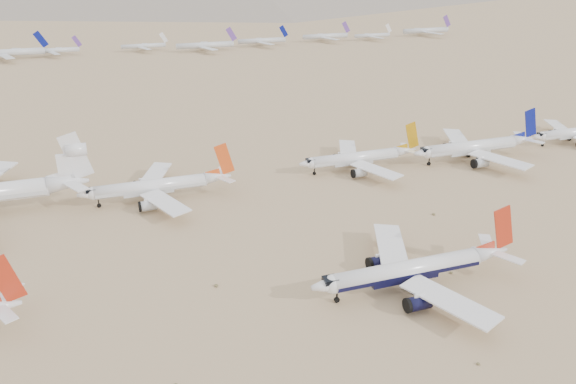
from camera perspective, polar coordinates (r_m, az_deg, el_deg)
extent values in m
plane|color=#967C57|center=(129.74, 7.55, -10.41)|extent=(7000.00, 7000.00, 0.00)
cylinder|color=white|center=(131.35, 12.00, -7.73)|extent=(36.55, 4.32, 4.32)
cube|color=black|center=(131.62, 11.98, -7.93)|extent=(35.81, 4.38, 0.97)
sphere|color=white|center=(123.91, 4.58, -9.31)|extent=(4.32, 4.32, 4.32)
cube|color=black|center=(123.04, 4.32, -8.90)|extent=(3.02, 2.81, 1.08)
cone|color=white|center=(143.10, 19.89, -5.79)|extent=(9.14, 4.32, 4.32)
cube|color=white|center=(124.26, 16.11, -10.60)|extent=(14.11, 22.24, 0.68)
cube|color=white|center=(141.16, 21.52, -6.22)|extent=(5.80, 7.58, 0.26)
cylinder|color=black|center=(125.52, 13.16, -10.94)|extent=(5.08, 3.11, 3.11)
cube|color=white|center=(142.49, 10.39, -5.28)|extent=(14.11, 22.24, 0.68)
cube|color=white|center=(146.70, 19.48, -4.73)|extent=(5.80, 7.58, 0.26)
cylinder|color=black|center=(138.43, 9.31, -7.05)|extent=(5.08, 3.11, 3.11)
cube|color=red|center=(141.79, 21.05, -3.37)|extent=(6.93, 0.35, 11.41)
cylinder|color=black|center=(126.68, 4.98, -10.85)|extent=(1.30, 0.54, 1.30)
cylinder|color=black|center=(132.05, 13.09, -9.74)|extent=(1.81, 1.08, 1.81)
cylinder|color=black|center=(136.33, 11.78, -8.45)|extent=(1.81, 1.08, 1.81)
cube|color=white|center=(126.39, -26.81, -11.00)|extent=(5.61, 7.33, 0.25)
cube|color=white|center=(133.22, -26.45, -9.08)|extent=(5.61, 7.33, 0.25)
cube|color=red|center=(126.88, -26.76, -7.86)|extent=(6.69, 0.34, 11.03)
cylinder|color=white|center=(216.26, 18.10, 4.38)|extent=(36.70, 4.45, 4.45)
cube|color=silver|center=(216.44, 18.08, 4.24)|extent=(35.97, 4.52, 1.00)
sphere|color=white|center=(206.08, 13.97, 3.93)|extent=(4.45, 4.45, 4.45)
cube|color=black|center=(205.33, 13.85, 4.24)|extent=(3.11, 2.89, 1.11)
cone|color=white|center=(230.15, 22.69, 4.93)|extent=(9.18, 4.45, 4.45)
cube|color=white|center=(208.74, 20.76, 3.10)|extent=(14.17, 22.34, 0.69)
cube|color=white|center=(228.20, 23.73, 4.75)|extent=(5.83, 7.62, 0.27)
cylinder|color=silver|center=(209.23, 18.99, 2.81)|extent=(5.10, 3.20, 3.20)
cube|color=white|center=(227.95, 16.77, 5.31)|extent=(14.17, 22.34, 0.69)
cube|color=white|center=(234.15, 22.39, 5.42)|extent=(5.83, 7.62, 0.27)
cylinder|color=silver|center=(222.86, 16.24, 4.42)|extent=(5.10, 3.20, 3.20)
cube|color=navy|center=(230.06, 23.42, 6.47)|extent=(6.96, 0.36, 11.46)
cylinder|color=black|center=(208.15, 14.11, 2.81)|extent=(1.33, 0.56, 1.33)
cylinder|color=black|center=(216.19, 18.77, 3.11)|extent=(1.87, 1.11, 1.87)
cylinder|color=black|center=(220.81, 17.82, 3.66)|extent=(1.87, 1.11, 1.87)
cylinder|color=white|center=(197.92, 6.81, 3.48)|extent=(32.29, 3.92, 3.92)
cube|color=silver|center=(198.08, 6.81, 3.35)|extent=(31.64, 3.98, 0.88)
sphere|color=white|center=(191.80, 2.44, 2.96)|extent=(3.92, 3.92, 3.92)
cube|color=black|center=(191.22, 2.28, 3.25)|extent=(2.75, 2.55, 0.98)
cone|color=white|center=(206.88, 11.83, 4.12)|extent=(8.07, 3.92, 3.92)
cube|color=white|center=(189.76, 8.94, 2.23)|extent=(12.47, 19.65, 0.61)
cube|color=white|center=(204.51, 12.74, 3.96)|extent=(5.13, 6.70, 0.24)
cylinder|color=silver|center=(191.35, 7.31, 1.95)|extent=(4.48, 2.83, 2.83)
cube|color=white|center=(208.82, 6.09, 4.40)|extent=(12.47, 19.65, 0.61)
cube|color=white|center=(210.51, 11.71, 4.62)|extent=(5.13, 6.70, 0.24)
cylinder|color=silver|center=(204.82, 5.37, 3.52)|extent=(4.48, 2.83, 2.83)
cube|color=#C68D10|center=(206.25, 12.50, 5.65)|extent=(6.12, 0.31, 10.08)
cylinder|color=black|center=(193.55, 2.69, 1.91)|extent=(1.18, 0.49, 1.18)
cylinder|color=black|center=(197.48, 7.45, 2.25)|extent=(1.65, 0.98, 1.65)
cylinder|color=black|center=(202.07, 6.78, 2.79)|extent=(1.65, 0.98, 1.65)
cylinder|color=white|center=(177.31, -13.73, 0.58)|extent=(33.79, 4.13, 4.13)
cube|color=silver|center=(177.51, -13.71, 0.42)|extent=(33.11, 4.19, 0.93)
sphere|color=white|center=(177.02, -19.15, -0.13)|extent=(4.13, 4.13, 4.13)
cube|color=black|center=(176.61, -19.40, 0.18)|extent=(2.89, 2.68, 1.03)
cone|color=white|center=(179.76, -7.13, 1.53)|extent=(8.45, 4.13, 4.13)
cube|color=white|center=(166.87, -12.37, -1.05)|extent=(13.05, 20.57, 0.64)
cube|color=white|center=(176.33, -6.35, 1.30)|extent=(5.36, 7.01, 0.25)
cylinder|color=silver|center=(170.55, -13.96, -1.34)|extent=(4.69, 2.97, 2.97)
cube|color=white|center=(188.80, -13.32, 1.82)|extent=(13.05, 20.57, 0.64)
cube|color=white|center=(183.43, -6.90, 2.17)|extent=(5.36, 7.01, 0.25)
cylinder|color=silver|center=(185.91, -14.51, 0.73)|extent=(4.69, 2.97, 2.97)
cube|color=#DD4C18|center=(178.10, -6.49, 3.37)|extent=(6.40, 0.33, 10.55)
cylinder|color=black|center=(178.60, -18.64, -1.30)|extent=(1.24, 0.52, 1.24)
cylinder|color=black|center=(176.28, -13.05, -0.87)|extent=(1.73, 1.03, 1.73)
cylinder|color=black|center=(181.57, -13.27, -0.15)|extent=(1.73, 1.03, 1.73)
cone|color=white|center=(181.58, -21.42, 0.90)|extent=(11.94, 5.72, 5.72)
cube|color=white|center=(176.07, -20.73, 0.56)|extent=(7.58, 9.91, 0.34)
cube|color=white|center=(186.33, -20.72, 1.81)|extent=(7.58, 9.91, 0.34)
cube|color=white|center=(178.59, -20.75, 3.48)|extent=(9.05, 0.46, 14.91)
cylinder|color=white|center=(177.99, -20.73, 4.05)|extent=(5.97, 3.70, 3.70)
cylinder|color=white|center=(252.15, 27.00, 5.41)|extent=(30.66, 3.70, 3.70)
cube|color=silver|center=(252.28, 26.99, 5.31)|extent=(30.05, 3.76, 0.83)
sphere|color=white|center=(241.62, 24.42, 5.18)|extent=(3.70, 3.70, 3.70)
cube|color=black|center=(240.96, 24.36, 5.39)|extent=(2.59, 2.41, 0.93)
cube|color=white|center=(261.18, 25.72, 6.07)|extent=(11.84, 18.66, 0.57)
cylinder|color=silver|center=(256.65, 25.48, 5.44)|extent=(4.26, 2.67, 2.67)
cylinder|color=black|center=(243.31, 24.44, 4.37)|extent=(1.11, 0.46, 1.11)
cylinder|color=black|center=(255.71, 26.67, 4.88)|extent=(1.56, 0.93, 1.56)
cylinder|color=silver|center=(446.22, -26.56, 12.56)|extent=(47.64, 4.71, 4.71)
cube|color=navy|center=(442.83, -23.82, 14.02)|extent=(9.49, 0.47, 11.95)
cube|color=silver|center=(434.25, -26.70, 12.19)|extent=(12.55, 21.93, 0.47)
cube|color=silver|center=(458.42, -26.39, 12.74)|extent=(12.55, 21.93, 0.47)
cylinder|color=silver|center=(446.86, -22.64, 13.14)|extent=(33.89, 3.35, 3.35)
cube|color=#633C9C|center=(445.38, -20.67, 14.14)|extent=(6.75, 0.33, 8.50)
cube|color=silver|center=(438.29, -22.67, 12.89)|extent=(8.93, 15.60, 0.33)
cube|color=silver|center=(455.59, -22.59, 13.25)|extent=(8.93, 15.60, 0.33)
cylinder|color=silver|center=(447.58, -14.47, 14.18)|extent=(32.59, 3.22, 3.22)
cube|color=white|center=(448.29, -12.53, 15.08)|extent=(6.49, 0.32, 8.18)
cube|color=silver|center=(439.35, -14.35, 13.96)|extent=(8.59, 15.00, 0.32)
cube|color=silver|center=(455.97, -14.57, 14.27)|extent=(8.59, 15.00, 0.32)
cylinder|color=silver|center=(438.65, -8.41, 14.54)|extent=(43.21, 4.27, 4.27)
cube|color=#633C9C|center=(441.78, -5.78, 15.68)|extent=(8.61, 0.43, 10.84)
cube|color=silver|center=(427.90, -8.11, 14.25)|extent=(11.38, 19.89, 0.43)
cube|color=silver|center=(449.62, -8.69, 14.66)|extent=(11.38, 19.89, 0.43)
cylinder|color=silver|center=(458.10, -2.67, 15.11)|extent=(38.50, 3.81, 3.81)
cube|color=navy|center=(462.56, -0.45, 16.02)|extent=(7.67, 0.38, 9.66)
cube|color=silver|center=(448.74, -2.29, 14.86)|extent=(10.14, 17.72, 0.38)
cube|color=silver|center=(467.66, -3.03, 15.21)|extent=(10.14, 17.72, 0.38)
cylinder|color=silver|center=(482.55, 3.82, 15.52)|extent=(39.02, 3.86, 3.86)
cube|color=#633C9C|center=(488.97, 5.91, 16.33)|extent=(7.77, 0.39, 9.79)
cube|color=silver|center=(473.42, 4.30, 15.28)|extent=(10.28, 17.96, 0.39)
cube|color=silver|center=(491.87, 3.35, 15.62)|extent=(10.28, 17.96, 0.39)
cylinder|color=silver|center=(493.26, 8.55, 15.46)|extent=(31.71, 3.13, 3.13)
cube|color=white|center=(499.51, 10.18, 16.07)|extent=(6.32, 0.31, 7.95)
cube|color=silver|center=(486.12, 9.00, 15.26)|extent=(8.35, 14.60, 0.31)
cube|color=silver|center=(500.57, 8.11, 15.55)|extent=(8.35, 14.60, 0.31)
cylinder|color=silver|center=(527.80, 13.83, 15.65)|extent=(43.54, 4.30, 4.30)
cube|color=#633C9C|center=(538.09, 15.84, 16.37)|extent=(8.67, 0.43, 10.92)
cube|color=silver|center=(518.48, 14.50, 15.38)|extent=(11.47, 20.04, 0.43)
cube|color=silver|center=(537.37, 13.17, 15.77)|extent=(11.47, 20.04, 0.43)
ellipsoid|color=brown|center=(132.68, -7.32, -9.39)|extent=(0.98, 0.98, 0.54)
ellipsoid|color=brown|center=(116.11, 18.76, -16.19)|extent=(0.70, 0.70, 0.39)
ellipsoid|color=brown|center=(141.97, 16.24, -7.87)|extent=(0.84, 0.84, 0.46)
ellipsoid|color=brown|center=(170.06, 14.58, -2.18)|extent=(0.98, 0.98, 0.54)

